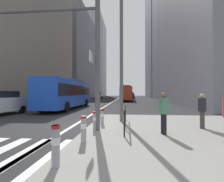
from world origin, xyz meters
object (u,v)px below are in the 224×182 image
(traffic_signal_gantry, at_px, (58,42))
(bollard_back, at_px, (102,116))
(sedan_white_oncoming, at_px, (0,103))
(car_oncoming_mid, at_px, (99,95))
(car_receding_far, at_px, (131,96))
(city_bus_blue_oncoming, at_px, (68,92))
(bollard_right, at_px, (95,120))
(pedestrian_walking, at_px, (202,109))
(city_bus_red_receding, at_px, (127,93))
(pedestrian_far, at_px, (164,111))
(bollard_front, at_px, (56,144))
(street_lamp_post, at_px, (121,33))
(bollard_left, at_px, (84,128))
(car_receding_near, at_px, (129,95))

(traffic_signal_gantry, height_order, bollard_back, traffic_signal_gantry)
(sedan_white_oncoming, bearing_deg, traffic_signal_gantry, -36.65)
(car_oncoming_mid, relative_size, car_receding_far, 1.02)
(city_bus_blue_oncoming, xyz_separation_m, bollard_back, (5.45, -9.96, -1.24))
(car_receding_far, bearing_deg, bollard_right, -93.42)
(bollard_back, relative_size, pedestrian_walking, 0.49)
(city_bus_red_receding, height_order, traffic_signal_gantry, traffic_signal_gantry)
(bollard_back, distance_m, pedestrian_far, 3.25)
(car_oncoming_mid, height_order, bollard_front, car_oncoming_mid)
(city_bus_blue_oncoming, relative_size, street_lamp_post, 1.44)
(city_bus_blue_oncoming, distance_m, bollard_back, 11.43)
(city_bus_blue_oncoming, xyz_separation_m, bollard_right, (5.32, -11.21, -1.23))
(sedan_white_oncoming, height_order, bollard_left, sedan_white_oncoming)
(city_bus_red_receding, distance_m, bollard_back, 29.84)
(city_bus_blue_oncoming, distance_m, car_receding_far, 32.44)
(car_receding_far, relative_size, bollard_back, 5.41)
(street_lamp_post, height_order, pedestrian_far, street_lamp_post)
(street_lamp_post, bearing_deg, pedestrian_walking, -23.20)
(bollard_back, xyz_separation_m, pedestrian_far, (2.73, -1.70, 0.47))
(car_receding_far, bearing_deg, sedan_white_oncoming, -106.71)
(car_oncoming_mid, relative_size, bollard_left, 4.97)
(bollard_back, bearing_deg, city_bus_red_receding, 87.74)
(city_bus_red_receding, relative_size, bollard_right, 14.06)
(car_receding_near, xyz_separation_m, bollard_left, (-2.19, -56.57, -0.35))
(street_lamp_post, bearing_deg, bollard_right, -113.82)
(sedan_white_oncoming, xyz_separation_m, city_bus_red_receding, (10.01, 25.83, 0.85))
(traffic_signal_gantry, bearing_deg, bollard_back, 34.14)
(car_receding_near, distance_m, car_receding_far, 12.08)
(traffic_signal_gantry, bearing_deg, car_oncoming_mid, 97.31)
(sedan_white_oncoming, relative_size, bollard_back, 5.52)
(bollard_back, bearing_deg, sedan_white_oncoming, 155.86)
(car_receding_near, bearing_deg, pedestrian_far, -89.28)
(traffic_signal_gantry, xyz_separation_m, street_lamp_post, (2.79, 2.45, 1.20))
(bollard_left, bearing_deg, car_receding_near, 87.78)
(traffic_signal_gantry, xyz_separation_m, pedestrian_walking, (6.58, 0.83, -3.05))
(city_bus_red_receding, distance_m, pedestrian_walking, 30.43)
(car_receding_far, bearing_deg, car_receding_near, 91.83)
(city_bus_red_receding, relative_size, street_lamp_post, 1.45)
(car_receding_near, xyz_separation_m, traffic_signal_gantry, (-3.87, -54.75, 3.09))
(pedestrian_walking, bearing_deg, city_bus_red_receding, 96.74)
(city_bus_blue_oncoming, distance_m, bollard_left, 14.12)
(bollard_right, bearing_deg, car_oncoming_mid, 99.31)
(pedestrian_walking, xyz_separation_m, pedestrian_far, (-2.02, -1.28, 0.03))
(car_receding_far, bearing_deg, car_oncoming_mid, 153.12)
(sedan_white_oncoming, relative_size, bollard_right, 5.31)
(bollard_back, bearing_deg, bollard_left, -92.94)
(bollard_back, bearing_deg, car_receding_far, 86.66)
(traffic_signal_gantry, bearing_deg, bollard_front, -67.24)
(bollard_right, bearing_deg, bollard_left, -90.74)
(pedestrian_walking, bearing_deg, city_bus_blue_oncoming, 134.48)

